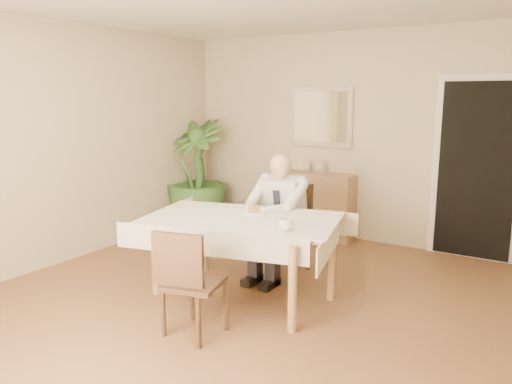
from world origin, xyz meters
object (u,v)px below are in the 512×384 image
Objects in this scene: chair_near at (188,278)px; sideboard at (314,205)px; potted_palm at (196,174)px; chair_far at (289,222)px; coffee_mug at (286,225)px; dining_table at (242,226)px; seated_man at (275,211)px.

sideboard is at bearing 83.08° from chair_near.
chair_far is at bearing -23.68° from potted_palm.
chair_far is 7.44× the size of coffee_mug.
potted_palm is (-1.92, 1.73, 0.08)m from dining_table.
chair_near is 1.48m from seated_man.
sideboard is 1.68m from potted_palm.
dining_table is 0.59m from coffee_mug.
seated_man reaches higher than coffee_mug.
seated_man is (-0.00, 0.59, 0.02)m from dining_table.
sideboard is (-0.34, 1.59, -0.27)m from seated_man.
potted_palm is at bearing 112.91° from chair_near.
chair_far is (-0.00, 0.88, -0.15)m from dining_table.
dining_table is at bearing 162.49° from coffee_mug.
chair_near is at bearing -123.57° from coffee_mug.
seated_man is at bearing -86.05° from chair_far.
potted_palm is (-1.58, -0.45, 0.33)m from sideboard.
chair_near is at bearing -86.41° from seated_man.
coffee_mug reaches higher than dining_table.
potted_palm reaches higher than dining_table.
chair_near is at bearing -98.07° from dining_table.
sideboard is at bearing 102.02° from seated_man.
dining_table is 2.22m from sideboard.
chair_near is 0.68× the size of seated_man.
dining_table is at bearing 81.08° from chair_near.
dining_table is 0.89m from chair_near.
seated_man is (0.00, -0.29, 0.17)m from chair_far.
coffee_mug reaches higher than chair_near.
chair_far is 0.62× the size of potted_palm.
seated_man is 10.02× the size of coffee_mug.
dining_table is at bearing -86.05° from chair_far.
sideboard is at bearing 16.01° from potted_palm.
seated_man reaches higher than sideboard.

